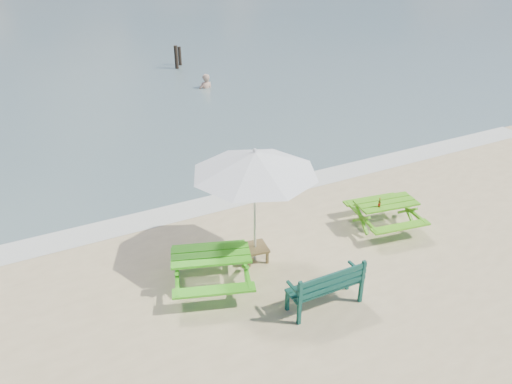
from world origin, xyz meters
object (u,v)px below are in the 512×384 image
picnic_table_left (212,270)px  swimmer (206,94)px  park_bench (324,294)px  side_table (255,253)px  picnic_table_right (385,215)px  beer_bottle (379,204)px  patio_umbrella (255,163)px

picnic_table_left → swimmer: picnic_table_left is taller
park_bench → side_table: bearing=104.2°
picnic_table_right → beer_bottle: bearing=-161.6°
picnic_table_right → patio_umbrella: size_ratio=0.62×
picnic_table_right → side_table: bearing=176.3°
side_table → patio_umbrella: bearing=116.6°
beer_bottle → side_table: bearing=173.9°
park_bench → beer_bottle: bearing=31.9°
park_bench → swimmer: 15.31m
picnic_table_right → park_bench: size_ratio=1.21×
park_bench → patio_umbrella: (-0.50, 1.96, 2.07)m
picnic_table_right → picnic_table_left: bearing=-178.2°
patio_umbrella → beer_bottle: (3.11, -0.33, -1.59)m
side_table → patio_umbrella: patio_umbrella is taller
picnic_table_left → picnic_table_right: size_ratio=1.18×
picnic_table_left → side_table: size_ratio=3.67×
side_table → swimmer: bearing=72.4°
park_bench → patio_umbrella: patio_umbrella is taller
park_bench → swimmer: park_bench is taller
swimmer → picnic_table_right: bearing=-92.9°
swimmer → picnic_table_left: bearing=-111.7°
park_bench → picnic_table_right: bearing=30.6°
park_bench → side_table: park_bench is taller
swimmer → beer_bottle: bearing=-94.3°
swimmer → patio_umbrella: bearing=-107.6°
beer_bottle → swimmer: (0.99, 13.25, -1.06)m
patio_umbrella → beer_bottle: size_ratio=12.95×
picnic_table_left → patio_umbrella: (1.18, 0.37, 2.00)m
picnic_table_right → patio_umbrella: patio_umbrella is taller
picnic_table_left → beer_bottle: 4.31m
side_table → patio_umbrella: size_ratio=0.20×
side_table → park_bench: bearing=-75.8°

